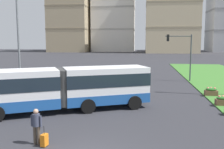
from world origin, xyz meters
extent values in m
cube|color=white|center=(-0.36, 8.65, 1.73)|extent=(6.50, 4.73, 2.55)
cube|color=#1E519E|center=(-0.36, 8.65, 0.80)|extent=(6.52, 4.75, 0.70)
cube|color=#19232D|center=(-0.36, 8.65, 2.15)|extent=(6.55, 4.78, 0.90)
cube|color=white|center=(-5.87, 6.03, 1.73)|extent=(5.77, 4.57, 2.55)
cube|color=#1E519E|center=(-5.87, 6.03, 0.80)|extent=(5.80, 4.59, 0.70)
cube|color=#19232D|center=(-5.87, 6.03, 2.15)|extent=(5.82, 4.62, 0.90)
cylinder|color=#383838|center=(-3.10, 7.42, 1.72)|extent=(2.40, 2.40, 2.45)
cylinder|color=black|center=(0.77, 10.52, 0.50)|extent=(1.03, 0.66, 1.00)
cylinder|color=black|center=(1.79, 8.24, 0.50)|extent=(1.03, 0.66, 1.00)
cylinder|color=black|center=(-2.33, 9.14, 0.50)|extent=(1.03, 0.66, 1.00)
cylinder|color=black|center=(-1.31, 6.85, 0.50)|extent=(1.03, 0.66, 1.00)
sphere|color=#F9EFC6|center=(2.03, 10.70, 0.80)|extent=(0.24, 0.24, 0.24)
sphere|color=#F9EFC6|center=(2.76, 9.05, 0.80)|extent=(0.24, 0.24, 0.24)
cylinder|color=#4C4238|center=(-2.73, 1.38, 0.45)|extent=(0.16, 0.16, 0.90)
cylinder|color=#4C4238|center=(-2.54, 1.34, 0.45)|extent=(0.16, 0.16, 0.90)
cylinder|color=#383D51|center=(-2.64, 1.36, 1.20)|extent=(0.36, 0.36, 0.60)
sphere|color=tan|center=(-2.64, 1.36, 1.62)|extent=(0.24, 0.24, 0.24)
cylinder|color=#383D51|center=(-2.87, 1.40, 1.15)|extent=(0.10, 0.10, 0.55)
cylinder|color=#383D51|center=(-2.40, 1.32, 1.15)|extent=(0.10, 0.10, 0.55)
cube|color=orange|center=(-2.19, 1.16, 0.31)|extent=(0.30, 0.40, 0.56)
cylinder|color=black|center=(-2.19, 1.16, 0.80)|extent=(0.03, 0.03, 0.40)
cube|color=brown|center=(8.40, 10.02, 0.30)|extent=(1.10, 0.56, 0.44)
ellipsoid|color=#2D6B28|center=(8.40, 10.02, 0.62)|extent=(0.99, 0.50, 0.28)
sphere|color=#EF7566|center=(8.12, 10.02, 0.72)|extent=(0.20, 0.20, 0.20)
sphere|color=#EF7566|center=(8.40, 10.10, 0.72)|extent=(0.20, 0.20, 0.20)
cube|color=brown|center=(8.40, 13.56, 0.30)|extent=(1.10, 0.56, 0.44)
ellipsoid|color=#2D6B28|center=(8.40, 13.56, 0.62)|extent=(0.99, 0.50, 0.28)
sphere|color=#EF7566|center=(8.12, 13.56, 0.72)|extent=(0.20, 0.20, 0.20)
sphere|color=#EF7566|center=(8.40, 13.64, 0.72)|extent=(0.20, 0.20, 0.20)
sphere|color=#EF7566|center=(8.68, 13.50, 0.72)|extent=(0.20, 0.20, 0.20)
cylinder|color=#474C51|center=(8.00, 22.00, 2.82)|extent=(0.16, 0.16, 5.65)
cylinder|color=#474C51|center=(6.48, 22.00, 5.45)|extent=(3.05, 0.10, 0.10)
cube|color=black|center=(5.25, 22.00, 5.25)|extent=(0.28, 0.28, 0.80)
sphere|color=red|center=(5.25, 22.00, 5.50)|extent=(0.16, 0.16, 0.16)
sphere|color=yellow|center=(5.25, 22.00, 5.24)|extent=(0.16, 0.16, 0.16)
sphere|color=green|center=(5.25, 22.00, 4.98)|extent=(0.16, 0.16, 0.16)
cylinder|color=slate|center=(-8.50, 11.64, 4.71)|extent=(0.18, 0.18, 9.42)
cube|color=tan|center=(-30.00, 102.05, 18.78)|extent=(16.65, 14.49, 37.56)
cube|color=#85765B|center=(-30.00, 102.05, 9.74)|extent=(16.85, 14.69, 0.70)
cube|color=#85765B|center=(-30.00, 102.05, 19.13)|extent=(16.85, 14.69, 0.70)
cube|color=#A4A099|center=(-11.25, 109.00, 9.76)|extent=(18.75, 15.33, 0.70)
cube|color=#A4A099|center=(-11.25, 109.00, 19.17)|extent=(18.75, 15.33, 0.70)
cube|color=beige|center=(13.30, 97.43, 18.85)|extent=(20.29, 15.22, 37.70)
cube|color=#9C8D6E|center=(13.30, 97.43, 9.78)|extent=(20.49, 15.42, 0.70)
cube|color=#9C8D6E|center=(13.30, 97.43, 19.20)|extent=(20.49, 15.42, 0.70)
camera|label=1|loc=(2.37, -10.00, 4.94)|focal=41.55mm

